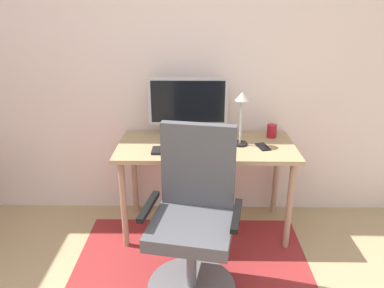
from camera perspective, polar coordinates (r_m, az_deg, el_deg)
wall_back at (r=2.93m, az=-2.58°, el=13.57°), size 6.00×0.10×2.60m
area_rug at (r=2.55m, az=-0.04°, el=-19.99°), size 1.59×1.40×0.01m
desk at (r=2.74m, az=2.17°, el=-1.65°), size 1.28×0.60×0.70m
monitor at (r=2.78m, az=-0.63°, el=6.24°), size 0.58×0.18×0.46m
keyboard at (r=2.58m, az=-1.39°, el=-1.01°), size 0.43×0.13×0.02m
computer_mouse at (r=2.55m, az=5.48°, el=-1.10°), size 0.06×0.10×0.03m
coffee_cup at (r=2.90m, az=12.10°, el=1.96°), size 0.07×0.07×0.10m
cell_phone at (r=2.70m, az=10.77°, el=-0.41°), size 0.10×0.15×0.01m
desk_lamp at (r=2.64m, az=7.58°, el=5.31°), size 0.11×0.11×0.39m
office_chair at (r=2.27m, az=0.22°, el=-12.85°), size 0.60×0.54×1.02m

